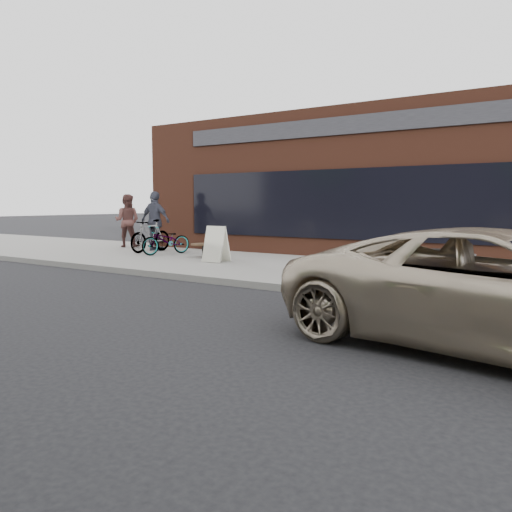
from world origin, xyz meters
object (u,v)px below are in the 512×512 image
bicycle_front (166,240)px  cafe_patron_left (127,221)px  cafe_table (203,245)px  sandwich_sign (216,244)px  cafe_patron_right (155,221)px  motorcycle (409,274)px  minivan (505,291)px  bicycle_rear (151,236)px

bicycle_front → cafe_patron_left: (-2.98, 1.16, 0.51)m
cafe_table → sandwich_sign: bearing=-32.5°
sandwich_sign → cafe_patron_right: (-3.62, 1.39, 0.50)m
motorcycle → cafe_patron_left: 12.17m
motorcycle → sandwich_sign: bearing=150.6°
motorcycle → bicycle_front: 8.95m
cafe_patron_left → sandwich_sign: bearing=133.3°
minivan → cafe_patron_right: 12.53m
bicycle_front → bicycle_rear: bicycle_rear is taller
bicycle_rear → sandwich_sign: 3.54m
minivan → cafe_patron_left: (-13.00, 6.17, 0.38)m
motorcycle → sandwich_sign: motorcycle is taller
bicycle_rear → cafe_patron_left: (-2.06, 0.90, 0.42)m
sandwich_sign → cafe_table: (-0.97, 0.62, -0.11)m
bicycle_front → cafe_patron_right: (-1.14, 0.70, 0.55)m
cafe_table → cafe_patron_right: bearing=163.7°
motorcycle → cafe_patron_left: (-11.36, 4.32, 0.52)m
bicycle_rear → cafe_table: size_ratio=2.46×
minivan → sandwich_sign: (-7.53, 4.31, -0.09)m
cafe_patron_left → cafe_patron_right: size_ratio=0.96×
cafe_patron_right → cafe_patron_left: bearing=-16.4°
bicycle_rear → cafe_table: bearing=-8.1°
bicycle_rear → cafe_patron_right: cafe_patron_right is taller
cafe_patron_left → cafe_patron_right: (1.85, -0.46, 0.04)m
bicycle_front → cafe_patron_left: bearing=174.1°
bicycle_front → bicycle_rear: size_ratio=0.96×
sandwich_sign → cafe_table: bearing=145.5°
bicycle_rear → cafe_table: bicycle_rear is taller
motorcycle → cafe_table: 7.52m
motorcycle → bicycle_front: bearing=152.6°
sandwich_sign → cafe_table: size_ratio=1.36×
sandwich_sign → minivan: bearing=-31.8°
minivan → cafe_patron_left: cafe_patron_left is taller
cafe_patron_left → bicycle_rear: bearing=128.4°
motorcycle → bicycle_rear: (-9.31, 3.42, 0.10)m
cafe_patron_left → cafe_patron_right: bearing=138.1°
motorcycle → cafe_table: motorcycle is taller
bicycle_front → bicycle_rear: 0.97m
minivan → cafe_table: bearing=68.2°
bicycle_front → cafe_patron_right: size_ratio=0.85×
bicycle_front → motorcycle: bearing=-5.3°
motorcycle → cafe_table: size_ratio=2.95×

